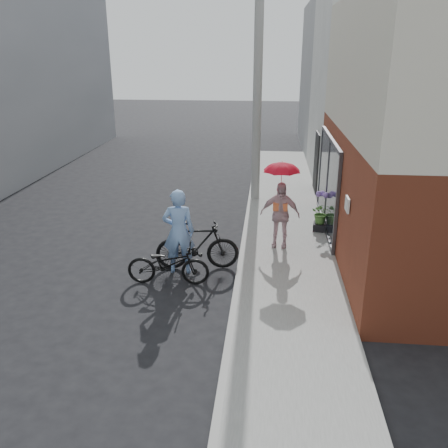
# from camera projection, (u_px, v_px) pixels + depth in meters

# --- Properties ---
(ground) EXTENTS (80.00, 80.00, 0.00)m
(ground) POSITION_uv_depth(u_px,v_px,m) (195.00, 281.00, 10.45)
(ground) COLOR black
(ground) RESTS_ON ground
(sidewalk) EXTENTS (2.20, 24.00, 0.12)m
(sidewalk) POSITION_uv_depth(u_px,v_px,m) (289.00, 247.00, 12.11)
(sidewalk) COLOR gray
(sidewalk) RESTS_ON ground
(curb) EXTENTS (0.12, 24.00, 0.12)m
(curb) POSITION_uv_depth(u_px,v_px,m) (243.00, 245.00, 12.21)
(curb) COLOR #9E9E99
(curb) RESTS_ON ground
(plaster_building) EXTENTS (8.00, 6.00, 7.00)m
(plaster_building) POSITION_uv_depth(u_px,v_px,m) (430.00, 89.00, 17.00)
(plaster_building) COLOR silver
(plaster_building) RESTS_ON ground
(east_building_far) EXTENTS (8.00, 8.00, 7.00)m
(east_building_far) POSITION_uv_depth(u_px,v_px,m) (386.00, 78.00, 23.54)
(east_building_far) COLOR gray
(east_building_far) RESTS_ON ground
(utility_pole) EXTENTS (0.28, 0.28, 7.00)m
(utility_pole) POSITION_uv_depth(u_px,v_px,m) (257.00, 94.00, 14.75)
(utility_pole) COLOR #9E9E99
(utility_pole) RESTS_ON ground
(officer) EXTENTS (0.77, 0.55, 1.96)m
(officer) POSITION_uv_depth(u_px,v_px,m) (179.00, 232.00, 10.57)
(officer) COLOR #7FA8E2
(officer) RESTS_ON ground
(bike_left) EXTENTS (1.80, 0.69, 0.93)m
(bike_left) POSITION_uv_depth(u_px,v_px,m) (168.00, 264.00, 10.20)
(bike_left) COLOR black
(bike_left) RESTS_ON ground
(bike_right) EXTENTS (1.97, 0.77, 1.15)m
(bike_right) POSITION_uv_depth(u_px,v_px,m) (197.00, 245.00, 10.88)
(bike_right) COLOR black
(bike_right) RESTS_ON ground
(kimono_woman) EXTENTS (1.02, 0.52, 1.67)m
(kimono_woman) POSITION_uv_depth(u_px,v_px,m) (280.00, 214.00, 11.77)
(kimono_woman) COLOR beige
(kimono_woman) RESTS_ON sidewalk
(parasol) EXTENTS (0.87, 0.87, 0.77)m
(parasol) POSITION_uv_depth(u_px,v_px,m) (282.00, 166.00, 11.35)
(parasol) COLOR #F41C3C
(parasol) RESTS_ON kimono_woman
(planter) EXTENTS (0.44, 0.44, 0.20)m
(planter) POSITION_uv_depth(u_px,v_px,m) (320.00, 227.00, 13.05)
(planter) COLOR black
(planter) RESTS_ON sidewalk
(potted_plant) EXTENTS (0.53, 0.46, 0.59)m
(potted_plant) POSITION_uv_depth(u_px,v_px,m) (321.00, 213.00, 12.91)
(potted_plant) COLOR #44742E
(potted_plant) RESTS_ON planter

